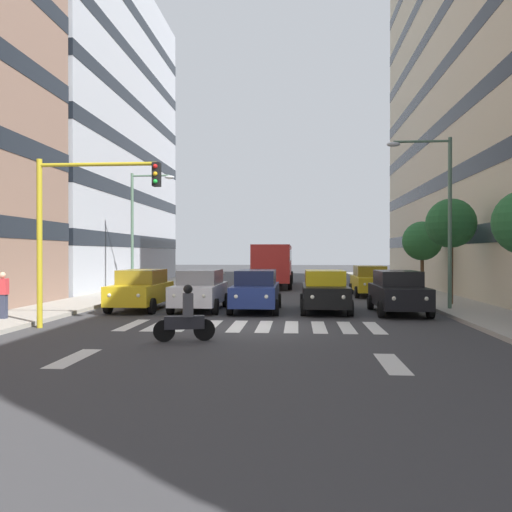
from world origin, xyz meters
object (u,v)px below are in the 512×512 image
car_3 (200,290)px  street_lamp_left (440,204)px  car_1 (325,290)px  pedestrian_waiting (3,294)px  traffic_light_gantry (74,215)px  car_2 (256,290)px  street_tree_2 (422,241)px  street_tree_1 (451,224)px  motorcycle_with_rider (186,318)px  car_4 (141,289)px  car_row2_0 (370,280)px  car_0 (398,292)px  bus_behind_traffic (274,261)px  street_lamp_right (139,220)px

car_3 → street_lamp_left: (-10.01, -0.23, 3.57)m
car_1 → pedestrian_waiting: size_ratio=2.72×
traffic_light_gantry → pedestrian_waiting: bearing=-19.2°
car_2 → street_lamp_left: 8.42m
traffic_light_gantry → street_tree_2: traffic_light_gantry is taller
street_lamp_left → street_tree_1: street_lamp_left is taller
motorcycle_with_rider → pedestrian_waiting: size_ratio=1.02×
motorcycle_with_rider → street_lamp_left: street_lamp_left is taller
car_4 → car_row2_0: same height
car_row2_0 → street_tree_2: 3.73m
car_row2_0 → street_lamp_left: 8.74m
car_0 → car_2: 5.80m
car_4 → street_tree_2: size_ratio=1.08×
car_0 → car_row2_0: 8.51m
street_lamp_left → car_0: bearing=21.6°
car_4 → traffic_light_gantry: size_ratio=0.81×
car_1 → street_tree_1: 6.82m
street_tree_1 → pedestrian_waiting: size_ratio=2.91×
bus_behind_traffic → traffic_light_gantry: traffic_light_gantry is taller
bus_behind_traffic → street_tree_2: 11.93m
car_row2_0 → pedestrian_waiting: bearing=40.8°
car_4 → car_2: bearing=178.4°
car_3 → bus_behind_traffic: bearing=-98.4°
car_row2_0 → street_lamp_right: (13.10, 1.02, 3.43)m
street_tree_1 → car_0: bearing=43.1°
car_1 → street_lamp_right: (10.12, -7.08, 3.43)m
traffic_light_gantry → street_lamp_right: street_lamp_right is taller
bus_behind_traffic → car_3: bearing=81.6°
street_tree_1 → pedestrian_waiting: bearing=21.0°
car_4 → street_tree_1: (-13.60, -2.14, 2.88)m
car_0 → traffic_light_gantry: size_ratio=0.81×
car_0 → street_lamp_right: size_ratio=0.65×
street_lamp_right → motorcycle_with_rider: bearing=112.0°
car_4 → traffic_light_gantry: bearing=84.6°
car_4 → street_lamp_left: street_lamp_left is taller
car_row2_0 → traffic_light_gantry: bearing=50.0°
bus_behind_traffic → street_lamp_left: (-7.61, 15.99, 2.60)m
street_tree_1 → street_tree_2: (-0.19, -6.12, -0.64)m
car_1 → car_4: (7.84, -0.11, 0.00)m
traffic_light_gantry → street_tree_1: (-14.12, -7.65, 0.08)m
car_4 → traffic_light_gantry: 6.20m
street_tree_2 → bus_behind_traffic: bearing=-42.0°
motorcycle_with_rider → street_lamp_left: size_ratio=0.24×
car_4 → bus_behind_traffic: 16.96m
car_1 → car_3: 5.27m
car_2 → street_lamp_right: street_lamp_right is taller
car_2 → street_tree_2: 12.39m
street_tree_2 → street_tree_1: bearing=88.2°
car_row2_0 → street_lamp_left: bearing=102.7°
pedestrian_waiting → street_lamp_left: bearing=-163.9°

